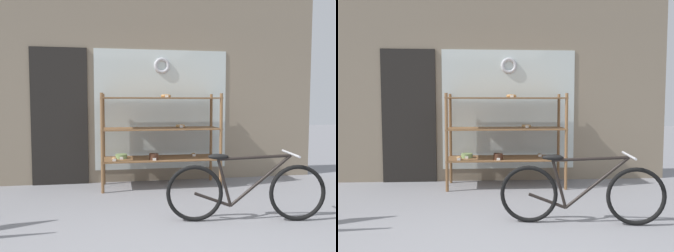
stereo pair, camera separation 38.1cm
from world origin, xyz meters
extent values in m
cube|color=gray|center=(0.00, 2.93, 1.62)|extent=(5.59, 0.08, 3.24)
cube|color=silver|center=(0.20, 2.88, 1.15)|extent=(2.12, 0.02, 1.90)
cube|color=black|center=(-1.38, 2.87, 1.05)|extent=(0.84, 0.03, 2.10)
torus|color=#B7B7BC|center=(0.20, 2.86, 1.85)|extent=(0.26, 0.06, 0.26)
cylinder|color=brown|center=(-0.72, 2.26, 0.70)|extent=(0.04, 0.04, 1.40)
cylinder|color=brown|center=(0.99, 2.26, 0.70)|extent=(0.04, 0.04, 1.40)
cylinder|color=brown|center=(-0.72, 2.77, 0.70)|extent=(0.04, 0.04, 1.40)
cylinder|color=brown|center=(0.99, 2.77, 0.70)|extent=(0.04, 0.04, 1.40)
cube|color=brown|center=(0.13, 2.51, 0.42)|extent=(1.75, 0.55, 0.02)
cube|color=brown|center=(0.13, 2.51, 0.88)|extent=(1.75, 0.55, 0.02)
cube|color=brown|center=(0.13, 2.51, 1.33)|extent=(1.75, 0.55, 0.02)
ellipsoid|color=#AD7F4C|center=(-0.56, 2.37, 0.46)|extent=(0.08, 0.06, 0.05)
cube|color=white|center=(-0.56, 2.33, 0.45)|extent=(0.05, 0.00, 0.04)
cylinder|color=#422619|center=(0.01, 2.37, 0.48)|extent=(0.14, 0.14, 0.09)
cube|color=white|center=(0.01, 2.29, 0.45)|extent=(0.05, 0.00, 0.04)
cylinder|color=#7A995B|center=(-0.46, 2.56, 0.46)|extent=(0.17, 0.17, 0.06)
cube|color=white|center=(-0.46, 2.47, 0.45)|extent=(0.05, 0.00, 0.04)
ellipsoid|color=brown|center=(0.66, 2.61, 0.46)|extent=(0.07, 0.06, 0.05)
cube|color=white|center=(0.66, 2.56, 0.45)|extent=(0.05, 0.00, 0.04)
torus|color=#B27A42|center=(0.22, 2.57, 1.36)|extent=(0.15, 0.15, 0.05)
cube|color=white|center=(0.22, 2.48, 1.36)|extent=(0.05, 0.00, 0.04)
torus|color=tan|center=(0.45, 2.63, 0.90)|extent=(0.15, 0.15, 0.04)
cube|color=white|center=(0.45, 2.55, 0.90)|extent=(0.05, 0.00, 0.04)
torus|color=black|center=(0.28, 0.99, 0.30)|extent=(0.61, 0.13, 0.61)
torus|color=black|center=(1.37, 0.83, 0.30)|extent=(0.61, 0.13, 0.61)
cylinder|color=black|center=(0.97, 0.89, 0.44)|extent=(0.65, 0.12, 0.56)
cylinder|color=black|center=(0.90, 0.90, 0.69)|extent=(0.77, 0.14, 0.07)
cylinder|color=black|center=(0.59, 0.95, 0.42)|extent=(0.17, 0.06, 0.51)
cylinder|color=black|center=(0.47, 0.96, 0.23)|extent=(0.40, 0.09, 0.17)
ellipsoid|color=black|center=(0.52, 0.96, 0.70)|extent=(0.23, 0.12, 0.06)
cylinder|color=#B2B2B7|center=(1.28, 0.85, 0.73)|extent=(0.09, 0.46, 0.02)
camera|label=1|loc=(-0.54, -2.33, 1.26)|focal=35.00mm
camera|label=2|loc=(-0.17, -2.37, 1.26)|focal=35.00mm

